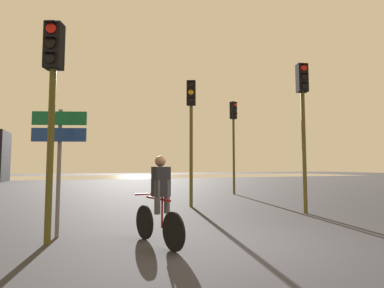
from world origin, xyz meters
name	(u,v)px	position (x,y,z in m)	size (l,w,h in m)	color
ground_plane	(266,246)	(0.00, 0.00, 0.00)	(120.00, 120.00, 0.00)	#28282D
water_strip	(102,177)	(0.00, 37.67, 0.00)	(80.00, 16.00, 0.01)	gray
traffic_light_far_right	(234,130)	(4.37, 9.03, 3.32)	(0.39, 0.41, 4.80)	#4C4719
traffic_light_near_right	(303,109)	(3.34, 2.73, 3.22)	(0.37, 0.38, 4.65)	#4C4719
traffic_light_near_left	(52,88)	(-3.68, 1.51, 2.92)	(0.39, 0.41, 4.18)	#4C4719
traffic_light_center	(191,119)	(0.61, 5.38, 3.15)	(0.39, 0.41, 4.55)	#4C4719
direction_sign_post	(59,148)	(-3.56, 2.01, 1.79)	(1.05, 0.38, 2.60)	slate
cyclist	(160,200)	(-1.78, 0.70, 0.82)	(0.60, 1.66, 1.62)	black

